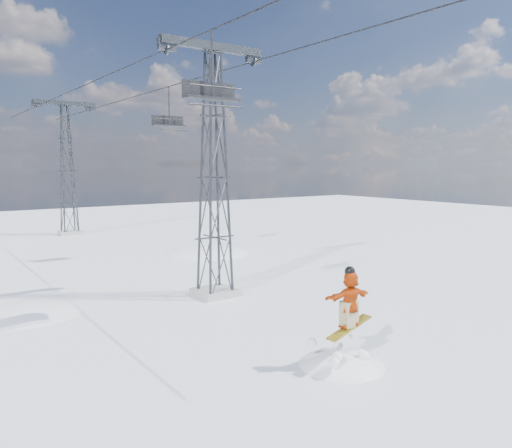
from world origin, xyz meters
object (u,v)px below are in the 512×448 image
(lift_tower_near, at_px, (214,178))
(lift_tower_far, at_px, (67,172))
(lift_chair_near, at_px, (211,92))
(snowboarder_jump, at_px, (340,415))

(lift_tower_near, height_order, lift_tower_far, same)
(lift_tower_near, xyz_separation_m, lift_chair_near, (-2.20, -3.63, 3.22))
(lift_tower_near, relative_size, lift_chair_near, 4.24)
(lift_tower_far, relative_size, snowboarder_jump, 1.62)
(lift_tower_near, distance_m, lift_chair_near, 5.33)
(lift_tower_far, bearing_deg, snowboarder_jump, -91.59)
(lift_tower_far, xyz_separation_m, lift_chair_near, (-2.20, -28.63, 3.22))
(lift_tower_far, xyz_separation_m, snowboarder_jump, (-0.95, -34.24, -7.09))
(snowboarder_jump, bearing_deg, lift_tower_near, 84.12)
(snowboarder_jump, bearing_deg, lift_tower_far, 88.41)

